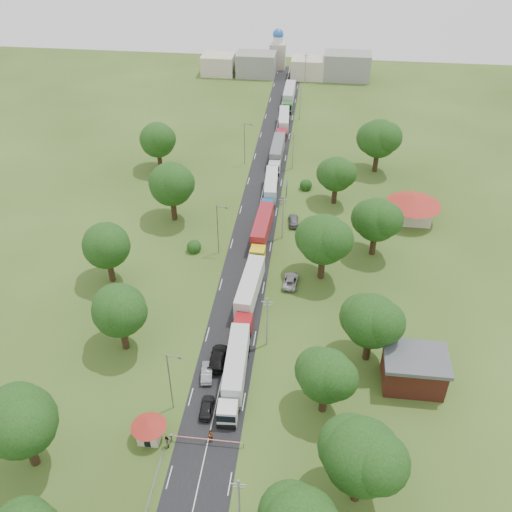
# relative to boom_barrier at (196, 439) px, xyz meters

# --- Properties ---
(ground) EXTENTS (260.00, 260.00, 0.00)m
(ground) POSITION_rel_boom_barrier_xyz_m (1.36, 25.00, -0.89)
(ground) COLOR #314617
(ground) RESTS_ON ground
(road) EXTENTS (8.00, 200.00, 0.04)m
(road) POSITION_rel_boom_barrier_xyz_m (1.36, 45.00, -0.89)
(road) COLOR black
(road) RESTS_ON ground
(boom_barrier) EXTENTS (9.22, 0.35, 1.18)m
(boom_barrier) POSITION_rel_boom_barrier_xyz_m (0.00, 0.00, 0.00)
(boom_barrier) COLOR slate
(boom_barrier) RESTS_ON ground
(guard_booth) EXTENTS (4.40, 4.40, 3.45)m
(guard_booth) POSITION_rel_boom_barrier_xyz_m (-5.84, -0.00, 1.27)
(guard_booth) COLOR beige
(guard_booth) RESTS_ON ground
(info_sign) EXTENTS (0.12, 3.10, 4.10)m
(info_sign) POSITION_rel_boom_barrier_xyz_m (6.56, 60.00, 2.11)
(info_sign) COLOR slate
(info_sign) RESTS_ON ground
(pole_0) EXTENTS (1.60, 0.24, 9.00)m
(pole_0) POSITION_rel_boom_barrier_xyz_m (6.86, -10.00, 3.79)
(pole_0) COLOR gray
(pole_0) RESTS_ON ground
(pole_1) EXTENTS (1.60, 0.24, 9.00)m
(pole_1) POSITION_rel_boom_barrier_xyz_m (6.86, 18.00, 3.79)
(pole_1) COLOR gray
(pole_1) RESTS_ON ground
(pole_2) EXTENTS (1.60, 0.24, 9.00)m
(pole_2) POSITION_rel_boom_barrier_xyz_m (6.86, 46.00, 3.79)
(pole_2) COLOR gray
(pole_2) RESTS_ON ground
(pole_3) EXTENTS (1.60, 0.24, 9.00)m
(pole_3) POSITION_rel_boom_barrier_xyz_m (6.86, 74.00, 3.79)
(pole_3) COLOR gray
(pole_3) RESTS_ON ground
(pole_4) EXTENTS (1.60, 0.24, 9.00)m
(pole_4) POSITION_rel_boom_barrier_xyz_m (6.86, 102.00, 3.79)
(pole_4) COLOR gray
(pole_4) RESTS_ON ground
(pole_5) EXTENTS (1.60, 0.24, 9.00)m
(pole_5) POSITION_rel_boom_barrier_xyz_m (6.86, 130.00, 3.79)
(pole_5) COLOR gray
(pole_5) RESTS_ON ground
(lamp_0) EXTENTS (2.03, 0.22, 10.00)m
(lamp_0) POSITION_rel_boom_barrier_xyz_m (-3.99, 5.00, 4.66)
(lamp_0) COLOR slate
(lamp_0) RESTS_ON ground
(lamp_1) EXTENTS (2.03, 0.22, 10.00)m
(lamp_1) POSITION_rel_boom_barrier_xyz_m (-3.99, 40.00, 4.66)
(lamp_1) COLOR slate
(lamp_1) RESTS_ON ground
(lamp_2) EXTENTS (2.03, 0.22, 10.00)m
(lamp_2) POSITION_rel_boom_barrier_xyz_m (-3.99, 75.00, 4.66)
(lamp_2) COLOR slate
(lamp_2) RESTS_ON ground
(tree_1) EXTENTS (9.60, 9.60, 12.05)m
(tree_1) POSITION_rel_boom_barrier_xyz_m (19.34, -4.83, 6.96)
(tree_1) COLOR #382616
(tree_1) RESTS_ON ground
(tree_2) EXTENTS (8.00, 8.00, 10.10)m
(tree_2) POSITION_rel_boom_barrier_xyz_m (15.35, 7.14, 5.70)
(tree_2) COLOR #382616
(tree_2) RESTS_ON ground
(tree_3) EXTENTS (8.80, 8.80, 11.07)m
(tree_3) POSITION_rel_boom_barrier_xyz_m (21.35, 17.16, 6.33)
(tree_3) COLOR #382616
(tree_3) RESTS_ON ground
(tree_4) EXTENTS (9.60, 9.60, 12.05)m
(tree_4) POSITION_rel_boom_barrier_xyz_m (14.34, 35.17, 6.96)
(tree_4) COLOR #382616
(tree_4) RESTS_ON ground
(tree_5) EXTENTS (8.80, 8.80, 11.07)m
(tree_5) POSITION_rel_boom_barrier_xyz_m (23.35, 43.16, 6.33)
(tree_5) COLOR #382616
(tree_5) RESTS_ON ground
(tree_6) EXTENTS (8.00, 8.00, 10.10)m
(tree_6) POSITION_rel_boom_barrier_xyz_m (16.35, 60.14, 5.70)
(tree_6) COLOR #382616
(tree_6) RESTS_ON ground
(tree_7) EXTENTS (9.60, 9.60, 12.05)m
(tree_7) POSITION_rel_boom_barrier_xyz_m (25.34, 75.17, 6.96)
(tree_7) COLOR #382616
(tree_7) RESTS_ON ground
(tree_9) EXTENTS (9.60, 9.60, 12.05)m
(tree_9) POSITION_rel_boom_barrier_xyz_m (-18.66, -4.83, 6.96)
(tree_9) COLOR #382616
(tree_9) RESTS_ON ground
(tree_10) EXTENTS (8.80, 8.80, 11.07)m
(tree_10) POSITION_rel_boom_barrier_xyz_m (-13.65, 15.16, 6.33)
(tree_10) COLOR #382616
(tree_10) RESTS_ON ground
(tree_11) EXTENTS (8.80, 8.80, 11.07)m
(tree_11) POSITION_rel_boom_barrier_xyz_m (-20.65, 30.16, 6.33)
(tree_11) COLOR #382616
(tree_11) RESTS_ON ground
(tree_12) EXTENTS (9.60, 9.60, 12.05)m
(tree_12) POSITION_rel_boom_barrier_xyz_m (-14.66, 50.17, 6.96)
(tree_12) COLOR #382616
(tree_12) RESTS_ON ground
(tree_13) EXTENTS (8.80, 8.80, 11.07)m
(tree_13) POSITION_rel_boom_barrier_xyz_m (-22.65, 70.16, 6.33)
(tree_13) COLOR #382616
(tree_13) RESTS_ON ground
(house_brick) EXTENTS (8.60, 6.60, 5.20)m
(house_brick) POSITION_rel_boom_barrier_xyz_m (27.36, 13.00, 1.76)
(house_brick) COLOR maroon
(house_brick) RESTS_ON ground
(house_cream) EXTENTS (10.08, 10.08, 5.80)m
(house_cream) POSITION_rel_boom_barrier_xyz_m (31.36, 55.00, 2.75)
(house_cream) COLOR beige
(house_cream) RESTS_ON ground
(distant_town) EXTENTS (52.00, 8.00, 8.00)m
(distant_town) POSITION_rel_boom_barrier_xyz_m (2.04, 135.00, 2.60)
(distant_town) COLOR gray
(distant_town) RESTS_ON ground
(church) EXTENTS (5.00, 5.00, 12.30)m
(church) POSITION_rel_boom_barrier_xyz_m (-2.64, 143.00, 4.50)
(church) COLOR beige
(church) RESTS_ON ground
(truck_0) EXTENTS (3.13, 15.39, 4.25)m
(truck_0) POSITION_rel_boom_barrier_xyz_m (3.35, 10.28, 1.37)
(truck_0) COLOR silver
(truck_0) RESTS_ON ground
(truck_1) EXTENTS (3.50, 15.71, 4.34)m
(truck_1) POSITION_rel_boom_barrier_xyz_m (3.12, 26.79, 1.41)
(truck_1) COLOR maroon
(truck_1) RESTS_ON ground
(truck_2) EXTENTS (3.11, 15.27, 4.22)m
(truck_2) POSITION_rel_boom_barrier_xyz_m (3.17, 44.64, 1.35)
(truck_2) COLOR yellow
(truck_2) RESTS_ON ground
(truck_3) EXTENTS (3.01, 14.20, 3.92)m
(truck_3) POSITION_rel_boom_barrier_xyz_m (3.22, 60.62, 1.19)
(truck_3) COLOR #165489
(truck_3) RESTS_ON ground
(truck_4) EXTENTS (2.69, 14.78, 4.09)m
(truck_4) POSITION_rel_boom_barrier_xyz_m (3.07, 77.23, 1.28)
(truck_4) COLOR silver
(truck_4) RESTS_ON ground
(truck_5) EXTENTS (3.16, 14.41, 3.98)m
(truck_5) POSITION_rel_boom_barrier_xyz_m (3.21, 94.57, 1.22)
(truck_5) COLOR maroon
(truck_5) RESTS_ON ground
(truck_6) EXTENTS (2.77, 15.61, 4.33)m
(truck_6) POSITION_rel_boom_barrier_xyz_m (3.24, 112.66, 1.40)
(truck_6) COLOR #276829
(truck_6) RESTS_ON ground
(car_lane_front) EXTENTS (1.87, 4.26, 1.43)m
(car_lane_front) POSITION_rel_boom_barrier_xyz_m (0.36, 5.00, -0.18)
(car_lane_front) COLOR black
(car_lane_front) RESTS_ON ground
(car_lane_mid) EXTENTS (2.06, 4.45, 1.41)m
(car_lane_mid) POSITION_rel_boom_barrier_xyz_m (-0.73, 10.96, -0.18)
(car_lane_mid) COLOR gray
(car_lane_mid) RESTS_ON ground
(car_lane_rear) EXTENTS (2.44, 5.79, 1.67)m
(car_lane_rear) POSITION_rel_boom_barrier_xyz_m (0.36, 13.71, -0.06)
(car_lane_rear) COLOR black
(car_lane_rear) RESTS_ON ground
(car_verge_near) EXTENTS (2.59, 5.19, 1.41)m
(car_verge_near) POSITION_rel_boom_barrier_xyz_m (9.36, 32.59, -0.18)
(car_verge_near) COLOR #AFAFAF
(car_verge_near) RESTS_ON ground
(car_verge_far) EXTENTS (2.38, 4.81, 1.58)m
(car_verge_far) POSITION_rel_boom_barrier_xyz_m (8.66, 51.10, -0.10)
(car_verge_far) COLOR slate
(car_verge_far) RESTS_ON ground
(pedestrian_near) EXTENTS (0.72, 0.49, 1.92)m
(pedestrian_near) POSITION_rel_boom_barrier_xyz_m (1.72, 0.50, 0.07)
(pedestrian_near) COLOR gray
(pedestrian_near) RESTS_ON ground
(pedestrian_booth) EXTENTS (0.97, 1.10, 1.89)m
(pedestrian_booth) POSITION_rel_boom_barrier_xyz_m (-3.44, -1.00, 0.05)
(pedestrian_booth) COLOR gray
(pedestrian_booth) RESTS_ON ground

